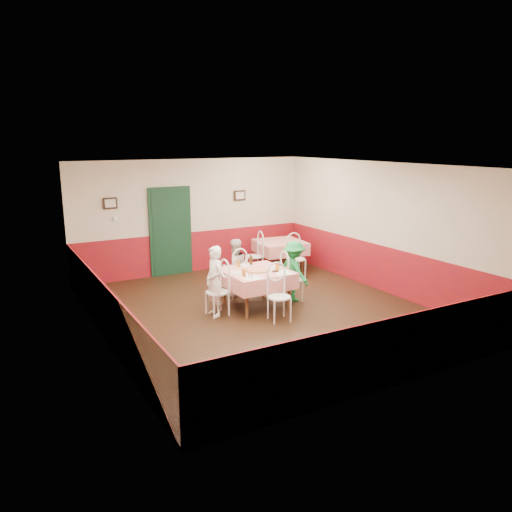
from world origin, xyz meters
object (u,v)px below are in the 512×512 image
glass_a (244,273)px  beer_bottle (251,260)px  chair_far (236,276)px  wallet (276,271)px  chair_near (279,297)px  diner_right (294,271)px  diner_left (214,281)px  main_table (256,289)px  glass_c (238,264)px  chair_left (217,292)px  chair_right (292,280)px  chair_second_a (254,256)px  chair_second_b (296,259)px  diner_far (235,268)px  pizza (257,270)px  glass_b (277,267)px  second_table (280,256)px

glass_a → beer_bottle: bearing=52.2°
chair_far → wallet: chair_far is taller
chair_near → diner_right: bearing=53.7°
chair_far → diner_left: size_ratio=0.67×
chair_near → beer_bottle: (0.10, 1.26, 0.42)m
main_table → chair_near: 0.85m
glass_a → diner_right: size_ratio=0.11×
glass_c → diner_right: diner_right is taller
chair_left → glass_c: chair_left is taller
chair_right → wallet: (-0.57, -0.30, 0.32)m
main_table → chair_left: 0.85m
chair_second_a → wallet: bearing=-13.5°
chair_second_a → glass_c: chair_second_a is taller
main_table → chair_far: (-0.02, 0.85, 0.08)m
chair_second_b → diner_left: (-2.83, -1.48, 0.22)m
chair_right → glass_a: size_ratio=6.29×
diner_far → glass_c: bearing=71.2°
chair_left → diner_right: size_ratio=0.72×
chair_right → diner_far: size_ratio=0.73×
chair_right → wallet: chair_right is taller
chair_far → glass_a: 1.24m
chair_right → beer_bottle: beer_bottle is taller
chair_far → chair_near: same height
chair_left → wallet: (1.13, -0.26, 0.32)m
chair_near → chair_far: bearing=100.3°
chair_second_a → beer_bottle: beer_bottle is taller
chair_near → diner_right: (0.88, 0.87, 0.18)m
pizza → beer_bottle: (0.10, 0.44, 0.10)m
chair_near → glass_b: size_ratio=6.07×
glass_b → diner_left: diner_left is taller
glass_a → main_table: bearing=32.5°
beer_bottle → glass_a: bearing=-127.8°
main_table → chair_left: size_ratio=1.36×
chair_left → main_table: bearing=87.8°
chair_left → chair_far: size_ratio=1.00×
beer_bottle → chair_left: bearing=-155.9°
second_table → chair_second_b: 0.75m
chair_second_a → diner_left: 3.06m
main_table → chair_near: size_ratio=1.36×
beer_bottle → diner_right: bearing=-26.9°
glass_b → chair_far: bearing=110.6°
chair_second_a → chair_second_b: size_ratio=1.00×
chair_right → glass_c: chair_right is taller
second_table → glass_b: glass_b is taller
main_table → glass_c: glass_c is taller
second_table → chair_second_a: chair_second_a is taller
chair_second_a → diner_right: size_ratio=0.72×
pizza → beer_bottle: beer_bottle is taller
diner_left → chair_near: bearing=46.5°
chair_second_a → pizza: 2.55m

